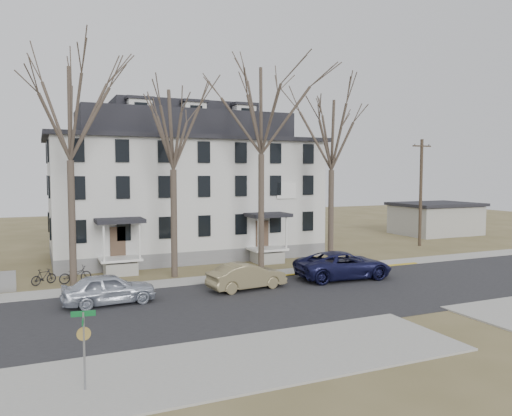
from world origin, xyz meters
name	(u,v)px	position (x,y,z in m)	size (l,w,h in m)	color
ground	(325,307)	(0.00, 0.00, 0.00)	(120.00, 120.00, 0.00)	brown
main_road	(305,297)	(0.00, 2.00, 0.00)	(120.00, 10.00, 0.04)	#27272A
far_sidewalk	(258,276)	(0.00, 8.00, 0.00)	(120.00, 2.00, 0.08)	#A09F97
near_sidewalk_left	(198,369)	(-8.00, -5.00, 0.00)	(20.00, 5.00, 0.08)	#A09F97
yellow_curb	(333,272)	(5.00, 7.10, 0.00)	(14.00, 0.25, 0.06)	gold
boarding_house	(185,187)	(-2.00, 17.95, 5.38)	(20.80, 12.36, 12.05)	slate
distant_building	(435,218)	(26.00, 20.00, 1.68)	(8.50, 6.50, 3.35)	#A09F97
tree_far_left	(69,106)	(-11.00, 9.80, 10.34)	(8.40, 8.40, 13.72)	#473B31
tree_mid_left	(173,123)	(-5.00, 9.80, 9.60)	(7.80, 7.80, 12.74)	#473B31
tree_center	(261,104)	(1.00, 9.80, 11.08)	(9.00, 9.00, 14.70)	#473B31
tree_mid_right	(332,130)	(6.50, 9.80, 9.60)	(7.80, 7.80, 12.74)	#473B31
utility_pole_far	(421,191)	(18.50, 14.00, 4.90)	(2.00, 0.28, 9.50)	#3D3023
car_silver	(109,290)	(-9.65, 4.61, 0.77)	(1.82, 4.53, 1.54)	silver
car_tan	(247,277)	(-2.15, 4.81, 0.74)	(1.56, 4.48, 1.48)	olive
car_navy	(344,266)	(4.40, 4.98, 0.84)	(2.79, 6.04, 1.68)	#14153B
bicycle_left	(75,275)	(-10.87, 10.36, 0.50)	(0.66, 1.90, 1.00)	black
bicycle_right	(44,278)	(-12.59, 10.59, 0.46)	(0.43, 1.53, 0.92)	black
street_sign	(84,338)	(-11.64, -5.29, 1.66)	(0.71, 0.71, 2.49)	gray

